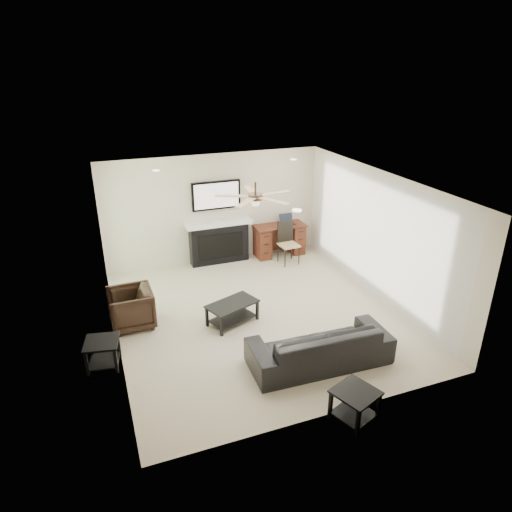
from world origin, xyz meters
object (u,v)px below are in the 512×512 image
at_px(fireplace_unit, 219,223).
at_px(desk, 279,240).
at_px(armchair, 131,308).
at_px(sofa, 320,345).
at_px(coffee_table, 232,313).

distance_m(fireplace_unit, desk, 1.58).
height_order(armchair, fireplace_unit, fireplace_unit).
height_order(fireplace_unit, desk, fireplace_unit).
distance_m(sofa, coffee_table, 1.84).
height_order(coffee_table, fireplace_unit, fireplace_unit).
relative_size(armchair, desk, 0.63).
relative_size(coffee_table, fireplace_unit, 0.47).
relative_size(armchair, coffee_table, 0.86).
bearing_deg(sofa, armchair, -37.52).
height_order(sofa, fireplace_unit, fireplace_unit).
bearing_deg(coffee_table, desk, 31.12).
xyz_separation_m(armchair, fireplace_unit, (2.26, 2.12, 0.60)).
xyz_separation_m(coffee_table, fireplace_unit, (0.56, 2.67, 0.75)).
bearing_deg(desk, coffee_table, -128.12).
distance_m(sofa, fireplace_unit, 4.33).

